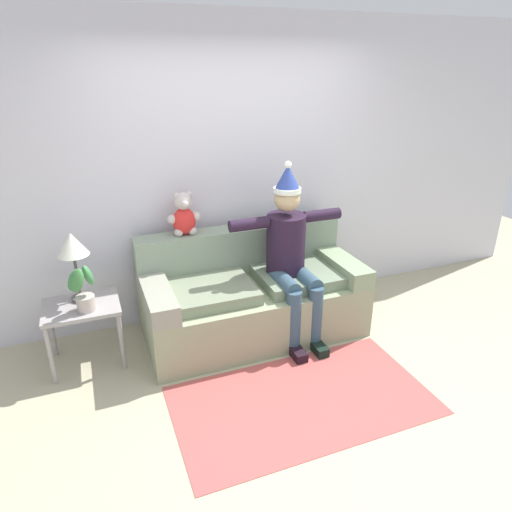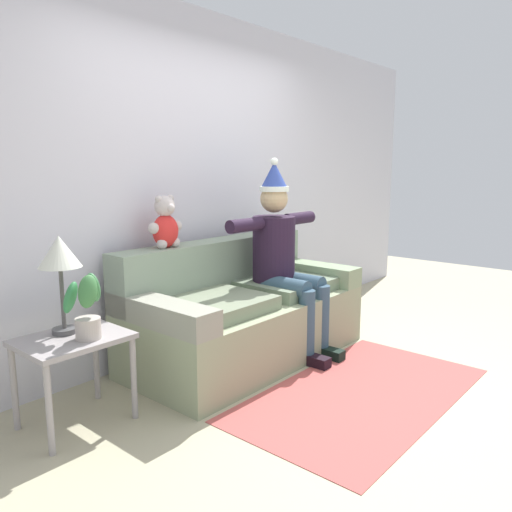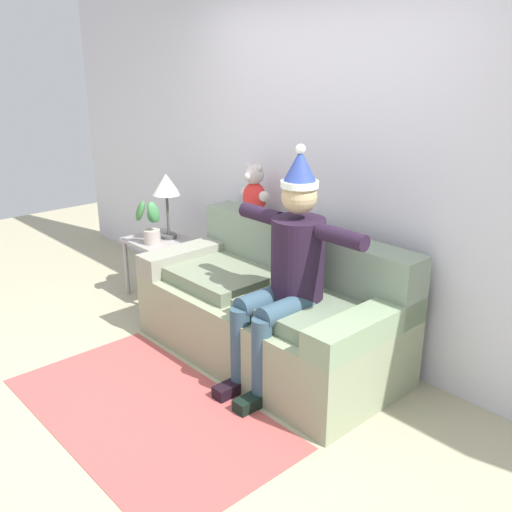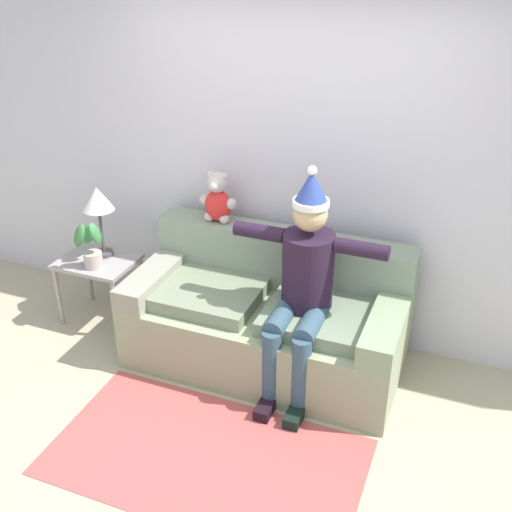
% 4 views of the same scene
% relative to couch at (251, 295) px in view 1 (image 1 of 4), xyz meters
% --- Properties ---
extents(ground_plane, '(10.00, 10.00, 0.00)m').
position_rel_couch_xyz_m(ground_plane, '(0.00, -1.01, -0.35)').
color(ground_plane, tan).
extents(back_wall, '(7.00, 0.10, 2.70)m').
position_rel_couch_xyz_m(back_wall, '(0.00, 0.54, 1.00)').
color(back_wall, silver).
rests_on(back_wall, ground_plane).
extents(couch, '(1.91, 0.92, 0.90)m').
position_rel_couch_xyz_m(couch, '(0.00, 0.00, 0.00)').
color(couch, gray).
rests_on(couch, ground_plane).
extents(person_seated, '(1.02, 0.77, 1.55)m').
position_rel_couch_xyz_m(person_seated, '(0.30, -0.17, 0.44)').
color(person_seated, '#25162B').
rests_on(person_seated, ground_plane).
extents(teddy_bear, '(0.29, 0.17, 0.38)m').
position_rel_couch_xyz_m(teddy_bear, '(-0.51, 0.28, 0.72)').
color(teddy_bear, red).
rests_on(teddy_bear, couch).
extents(side_table, '(0.58, 0.46, 0.53)m').
position_rel_couch_xyz_m(side_table, '(-1.43, 0.01, 0.10)').
color(side_table, '#9B9394').
rests_on(side_table, ground_plane).
extents(table_lamp, '(0.24, 0.24, 0.57)m').
position_rel_couch_xyz_m(table_lamp, '(-1.42, 0.10, 0.63)').
color(table_lamp, '#4A4A4B').
rests_on(table_lamp, side_table).
extents(potted_plant, '(0.24, 0.26, 0.39)m').
position_rel_couch_xyz_m(potted_plant, '(-1.39, -0.09, 0.36)').
color(potted_plant, '#B5A99E').
rests_on(potted_plant, side_table).
extents(area_rug, '(1.87, 1.03, 0.01)m').
position_rel_couch_xyz_m(area_rug, '(0.00, -1.06, -0.35)').
color(area_rug, '#B3504C').
rests_on(area_rug, ground_plane).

